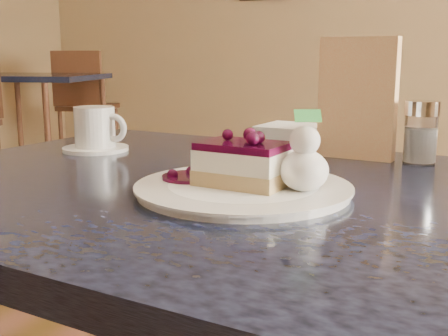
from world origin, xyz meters
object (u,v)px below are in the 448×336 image
at_px(dessert_plate, 243,189).
at_px(bg_table_far_left, 35,164).
at_px(cheesecake_slice, 243,164).
at_px(coffee_set, 96,131).
at_px(main_table, 258,237).

height_order(dessert_plate, bg_table_far_left, bg_table_far_left).
relative_size(dessert_plate, cheesecake_slice, 2.27).
bearing_deg(cheesecake_slice, coffee_set, 158.35).
bearing_deg(coffee_set, bg_table_far_left, 134.12).
bearing_deg(main_table, coffee_set, 164.49).
bearing_deg(dessert_plate, bg_table_far_left, 136.09).
distance_m(dessert_plate, coffee_set, 0.47).
xyz_separation_m(dessert_plate, bg_table_far_left, (-2.99, 2.88, -0.71)).
distance_m(cheesecake_slice, coffee_set, 0.47).
xyz_separation_m(main_table, cheesecake_slice, (-0.01, -0.05, 0.12)).
relative_size(main_table, coffee_set, 9.25).
bearing_deg(main_table, dessert_plate, -90.00).
distance_m(dessert_plate, cheesecake_slice, 0.04).
relative_size(main_table, bg_table_far_left, 0.67).
xyz_separation_m(coffee_set, bg_table_far_left, (-2.58, 2.66, -0.74)).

